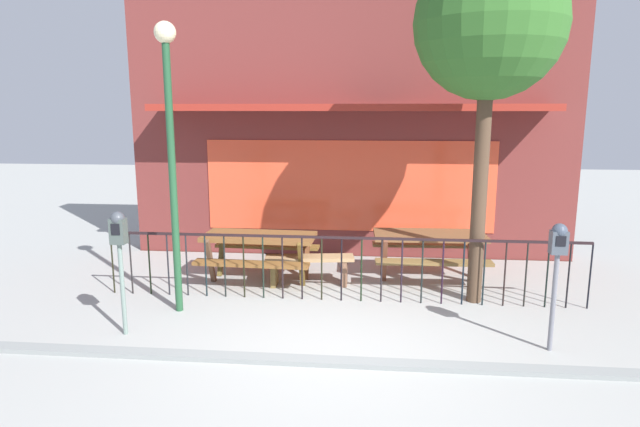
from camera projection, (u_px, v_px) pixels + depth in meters
name	position (u px, v px, depth m)	size (l,w,h in m)	color
ground	(333.00, 349.00, 6.32)	(40.00, 40.00, 0.00)	#9B9D99
pub_storefront	(350.00, 117.00, 10.06)	(8.29, 1.35, 5.27)	#432119
patio_fence_front	(342.00, 257.00, 7.80)	(6.99, 0.04, 0.97)	black
picnic_table_left	(259.00, 244.00, 8.74)	(1.85, 1.43, 0.79)	brown
picnic_table_right	(429.00, 243.00, 8.83)	(1.85, 1.43, 0.79)	brown
patio_bench	(310.00, 264.00, 8.54)	(1.43, 0.50, 0.48)	#A47E55
parking_meter_near	(119.00, 240.00, 6.52)	(0.18, 0.17, 1.57)	slate
parking_meter_far	(558.00, 253.00, 6.08)	(0.18, 0.17, 1.52)	slate
street_tree	(489.00, 27.00, 7.17)	(2.02, 2.02, 4.90)	#4C3727
street_lamp	(170.00, 128.00, 7.05)	(0.28, 0.28, 3.87)	#214D2E
curb_edge	(331.00, 364.00, 5.96)	(11.60, 0.20, 0.11)	gray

